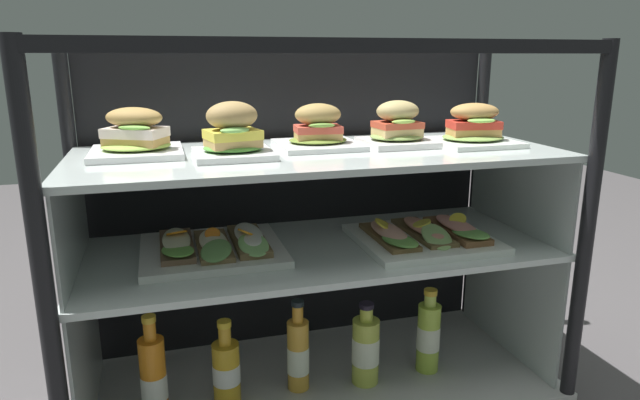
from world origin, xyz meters
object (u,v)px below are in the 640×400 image
object	(u,v)px
plated_roll_sandwich_near_left_corner	(318,132)
juice_bottle_front_middle	(298,354)
plated_roll_sandwich_mid_left	(136,138)
plated_roll_sandwich_far_left	(233,135)
juice_bottle_front_fourth	(153,376)
plated_roll_sandwich_far_right	(397,128)
open_sandwich_tray_near_left_corner	(425,235)
open_sandwich_tray_mid_left	(214,246)
juice_bottle_back_center	(366,349)
juice_bottle_back_right	(226,370)
plated_roll_sandwich_mid_right	(473,130)
juice_bottle_front_second	(428,336)

from	to	relation	value
plated_roll_sandwich_near_left_corner	juice_bottle_front_middle	size ratio (longest dim) A/B	0.83
plated_roll_sandwich_mid_left	plated_roll_sandwich_far_left	world-z (taller)	plated_roll_sandwich_far_left
juice_bottle_front_fourth	juice_bottle_front_middle	size ratio (longest dim) A/B	1.04
plated_roll_sandwich_far_right	open_sandwich_tray_near_left_corner	bearing A→B (deg)	-52.06
open_sandwich_tray_mid_left	juice_bottle_back_center	world-z (taller)	open_sandwich_tray_mid_left
plated_roll_sandwich_far_left	juice_bottle_back_center	distance (m)	0.66
juice_bottle_front_fourth	juice_bottle_back_right	size ratio (longest dim) A/B	1.17
plated_roll_sandwich_far_right	juice_bottle_front_middle	size ratio (longest dim) A/B	0.70
open_sandwich_tray_near_left_corner	juice_bottle_back_right	world-z (taller)	open_sandwich_tray_near_left_corner
plated_roll_sandwich_mid_right	juice_bottle_back_center	world-z (taller)	plated_roll_sandwich_mid_right
plated_roll_sandwich_near_left_corner	juice_bottle_back_right	size ratio (longest dim) A/B	0.92
juice_bottle_back_center	juice_bottle_front_second	xyz separation A→B (m)	(0.19, 0.01, 0.01)
juice_bottle_back_right	juice_bottle_front_second	xyz separation A→B (m)	(0.55, -0.01, 0.02)
plated_roll_sandwich_far_right	plated_roll_sandwich_mid_right	distance (m)	0.20
open_sandwich_tray_near_left_corner	juice_bottle_front_second	distance (m)	0.29
juice_bottle_back_right	juice_bottle_back_center	size ratio (longest dim) A/B	0.98
plated_roll_sandwich_far_right	juice_bottle_back_right	distance (m)	0.75
juice_bottle_back_center	plated_roll_sandwich_mid_right	bearing A→B (deg)	7.85
open_sandwich_tray_near_left_corner	juice_bottle_front_middle	world-z (taller)	open_sandwich_tray_near_left_corner
plated_roll_sandwich_far_right	juice_bottle_back_right	bearing A→B (deg)	-171.60
juice_bottle_front_second	juice_bottle_back_right	bearing A→B (deg)	179.42
plated_roll_sandwich_far_right	juice_bottle_front_middle	bearing A→B (deg)	-167.87
open_sandwich_tray_mid_left	juice_bottle_front_second	xyz separation A→B (m)	(0.56, -0.07, -0.29)
plated_roll_sandwich_far_right	juice_bottle_back_right	xyz separation A→B (m)	(-0.47, -0.07, -0.58)
plated_roll_sandwich_far_right	juice_bottle_front_second	size ratio (longest dim) A/B	0.72
plated_roll_sandwich_far_left	open_sandwich_tray_near_left_corner	size ratio (longest dim) A/B	0.52
plated_roll_sandwich_near_left_corner	plated_roll_sandwich_far_right	world-z (taller)	plated_roll_sandwich_far_right
plated_roll_sandwich_mid_right	plated_roll_sandwich_near_left_corner	bearing A→B (deg)	170.15
plated_roll_sandwich_mid_left	open_sandwich_tray_near_left_corner	distance (m)	0.75
plated_roll_sandwich_mid_left	juice_bottle_front_middle	bearing A→B (deg)	-14.48
plated_roll_sandwich_near_left_corner	open_sandwich_tray_near_left_corner	xyz separation A→B (m)	(0.26, -0.10, -0.27)
plated_roll_sandwich_far_right	juice_bottle_front_fourth	xyz separation A→B (m)	(-0.64, -0.07, -0.56)
plated_roll_sandwich_mid_left	plated_roll_sandwich_far_left	xyz separation A→B (m)	(0.21, -0.08, 0.01)
plated_roll_sandwich_mid_left	juice_bottle_front_fourth	distance (m)	0.57
juice_bottle_back_center	juice_bottle_front_middle	bearing A→B (deg)	172.84
plated_roll_sandwich_far_right	plated_roll_sandwich_near_left_corner	bearing A→B (deg)	172.16
plated_roll_sandwich_near_left_corner	plated_roll_sandwich_far_right	bearing A→B (deg)	-7.84
plated_roll_sandwich_far_right	juice_bottle_front_fourth	bearing A→B (deg)	-173.99
plated_roll_sandwich_near_left_corner	plated_roll_sandwich_mid_left	bearing A→B (deg)	179.54
plated_roll_sandwich_mid_left	plated_roll_sandwich_far_right	xyz separation A→B (m)	(0.64, -0.03, 0.00)
juice_bottle_back_center	juice_bottle_front_second	size ratio (longest dim) A/B	0.95
plated_roll_sandwich_far_left	plated_roll_sandwich_mid_right	world-z (taller)	plated_roll_sandwich_far_left
juice_bottle_front_second	open_sandwich_tray_near_left_corner	bearing A→B (deg)	172.19
open_sandwich_tray_near_left_corner	juice_bottle_front_second	bearing A→B (deg)	-7.81
plated_roll_sandwich_mid_left	juice_bottle_front_second	world-z (taller)	plated_roll_sandwich_mid_left
plated_roll_sandwich_mid_right	juice_bottle_back_right	size ratio (longest dim) A/B	0.92
plated_roll_sandwich_near_left_corner	plated_roll_sandwich_mid_right	world-z (taller)	plated_roll_sandwich_near_left_corner
plated_roll_sandwich_mid_right	plated_roll_sandwich_far_left	bearing A→B (deg)	-179.07
juice_bottle_back_right	open_sandwich_tray_mid_left	bearing A→B (deg)	99.97
open_sandwich_tray_mid_left	juice_bottle_front_fourth	distance (m)	0.34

